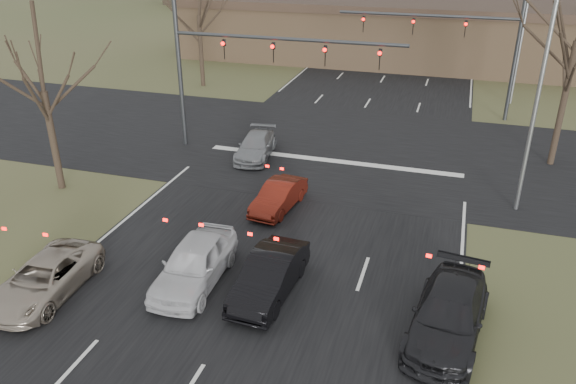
{
  "coord_description": "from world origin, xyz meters",
  "views": [
    {
      "loc": [
        5.91,
        -13.88,
        11.35
      ],
      "look_at": [
        0.15,
        4.72,
        2.0
      ],
      "focal_mm": 35.0,
      "sensor_mm": 36.0,
      "label": 1
    }
  ],
  "objects_px": {
    "car_white_sedan": "(194,263)",
    "car_black_hatch": "(270,276)",
    "streetlight_right_near": "(535,84)",
    "car_grey_ahead": "(256,146)",
    "car_charcoal_sedan": "(448,314)",
    "car_silver_suv": "(45,278)",
    "mast_arm_near": "(236,58)",
    "mast_arm_far": "(470,37)",
    "streetlight_right_far": "(522,20)",
    "building": "(419,32)",
    "car_red_ahead": "(279,196)"
  },
  "relations": [
    {
      "from": "building",
      "to": "car_silver_suv",
      "type": "distance_m",
      "value": 40.28
    },
    {
      "from": "streetlight_right_near",
      "to": "mast_arm_near",
      "type": "bearing_deg",
      "value": 167.95
    },
    {
      "from": "streetlight_right_far",
      "to": "car_grey_ahead",
      "type": "xyz_separation_m",
      "value": [
        -13.35,
        -14.59,
        -4.98
      ]
    },
    {
      "from": "streetlight_right_near",
      "to": "car_red_ahead",
      "type": "height_order",
      "value": "streetlight_right_near"
    },
    {
      "from": "mast_arm_far",
      "to": "streetlight_right_near",
      "type": "xyz_separation_m",
      "value": [
        2.64,
        -13.0,
        0.57
      ]
    },
    {
      "from": "streetlight_right_near",
      "to": "car_black_hatch",
      "type": "bearing_deg",
      "value": -131.96
    },
    {
      "from": "mast_arm_far",
      "to": "car_black_hatch",
      "type": "xyz_separation_m",
      "value": [
        -5.51,
        -22.06,
        -4.31
      ]
    },
    {
      "from": "car_white_sedan",
      "to": "building",
      "type": "bearing_deg",
      "value": 81.69
    },
    {
      "from": "mast_arm_far",
      "to": "car_silver_suv",
      "type": "distance_m",
      "value": 27.78
    },
    {
      "from": "streetlight_right_far",
      "to": "car_white_sedan",
      "type": "xyz_separation_m",
      "value": [
        -11.33,
        -26.21,
        -4.8
      ]
    },
    {
      "from": "car_grey_ahead",
      "to": "car_silver_suv",
      "type": "bearing_deg",
      "value": -107.51
    },
    {
      "from": "streetlight_right_near",
      "to": "car_red_ahead",
      "type": "xyz_separation_m",
      "value": [
        -9.79,
        -3.03,
        -4.98
      ]
    },
    {
      "from": "mast_arm_far",
      "to": "streetlight_right_far",
      "type": "distance_m",
      "value": 5.12
    },
    {
      "from": "building",
      "to": "streetlight_right_near",
      "type": "xyz_separation_m",
      "value": [
        6.82,
        -28.0,
        2.92
      ]
    },
    {
      "from": "streetlight_right_far",
      "to": "car_black_hatch",
      "type": "distance_m",
      "value": 27.89
    },
    {
      "from": "mast_arm_far",
      "to": "car_red_ahead",
      "type": "xyz_separation_m",
      "value": [
        -7.15,
        -16.03,
        -4.41
      ]
    },
    {
      "from": "car_white_sedan",
      "to": "car_charcoal_sedan",
      "type": "xyz_separation_m",
      "value": [
        8.51,
        -0.24,
        -0.06
      ]
    },
    {
      "from": "streetlight_right_far",
      "to": "car_white_sedan",
      "type": "bearing_deg",
      "value": -113.38
    },
    {
      "from": "mast_arm_near",
      "to": "car_silver_suv",
      "type": "distance_m",
      "value": 15.05
    },
    {
      "from": "mast_arm_near",
      "to": "mast_arm_far",
      "type": "distance_m",
      "value": 15.17
    },
    {
      "from": "car_charcoal_sedan",
      "to": "car_red_ahead",
      "type": "height_order",
      "value": "car_charcoal_sedan"
    },
    {
      "from": "car_charcoal_sedan",
      "to": "mast_arm_near",
      "type": "bearing_deg",
      "value": 140.62
    },
    {
      "from": "streetlight_right_far",
      "to": "car_silver_suv",
      "type": "relative_size",
      "value": 2.2
    },
    {
      "from": "car_silver_suv",
      "to": "mast_arm_near",
      "type": "bearing_deg",
      "value": 82.31
    },
    {
      "from": "building",
      "to": "mast_arm_far",
      "type": "distance_m",
      "value": 15.75
    },
    {
      "from": "mast_arm_far",
      "to": "car_white_sedan",
      "type": "height_order",
      "value": "mast_arm_far"
    },
    {
      "from": "car_charcoal_sedan",
      "to": "mast_arm_far",
      "type": "bearing_deg",
      "value": 98.13
    },
    {
      "from": "building",
      "to": "streetlight_right_far",
      "type": "relative_size",
      "value": 4.24
    },
    {
      "from": "mast_arm_far",
      "to": "car_black_hatch",
      "type": "distance_m",
      "value": 23.14
    },
    {
      "from": "mast_arm_far",
      "to": "car_charcoal_sedan",
      "type": "distance_m",
      "value": 22.86
    },
    {
      "from": "car_charcoal_sedan",
      "to": "car_white_sedan",
      "type": "bearing_deg",
      "value": -174.31
    },
    {
      "from": "streetlight_right_far",
      "to": "car_silver_suv",
      "type": "bearing_deg",
      "value": -119.19
    },
    {
      "from": "mast_arm_far",
      "to": "streetlight_right_far",
      "type": "bearing_deg",
      "value": 51.89
    },
    {
      "from": "car_white_sedan",
      "to": "mast_arm_far",
      "type": "bearing_deg",
      "value": 67.59
    },
    {
      "from": "car_white_sedan",
      "to": "mast_arm_near",
      "type": "bearing_deg",
      "value": 102.61
    },
    {
      "from": "car_charcoal_sedan",
      "to": "car_grey_ahead",
      "type": "bearing_deg",
      "value": 138.92
    },
    {
      "from": "building",
      "to": "mast_arm_near",
      "type": "xyz_separation_m",
      "value": [
        -7.23,
        -25.0,
        2.41
      ]
    },
    {
      "from": "streetlight_right_near",
      "to": "car_grey_ahead",
      "type": "bearing_deg",
      "value": 169.37
    },
    {
      "from": "mast_arm_near",
      "to": "streetlight_right_far",
      "type": "bearing_deg",
      "value": 43.89
    },
    {
      "from": "car_white_sedan",
      "to": "car_black_hatch",
      "type": "xyz_separation_m",
      "value": [
        2.69,
        0.15,
        -0.08
      ]
    },
    {
      "from": "car_black_hatch",
      "to": "car_charcoal_sedan",
      "type": "height_order",
      "value": "car_charcoal_sedan"
    },
    {
      "from": "car_white_sedan",
      "to": "car_grey_ahead",
      "type": "distance_m",
      "value": 11.79
    },
    {
      "from": "car_silver_suv",
      "to": "car_black_hatch",
      "type": "relative_size",
      "value": 1.06
    },
    {
      "from": "mast_arm_near",
      "to": "streetlight_right_far",
      "type": "relative_size",
      "value": 1.21
    },
    {
      "from": "car_white_sedan",
      "to": "car_red_ahead",
      "type": "xyz_separation_m",
      "value": [
        1.04,
        6.17,
        -0.18
      ]
    },
    {
      "from": "building",
      "to": "car_charcoal_sedan",
      "type": "bearing_deg",
      "value": -83.15
    },
    {
      "from": "building",
      "to": "streetlight_right_far",
      "type": "distance_m",
      "value": 13.53
    },
    {
      "from": "car_silver_suv",
      "to": "streetlight_right_near",
      "type": "bearing_deg",
      "value": 33.84
    },
    {
      "from": "car_charcoal_sedan",
      "to": "car_grey_ahead",
      "type": "relative_size",
      "value": 1.19
    },
    {
      "from": "mast_arm_near",
      "to": "car_silver_suv",
      "type": "bearing_deg",
      "value": -95.07
    }
  ]
}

